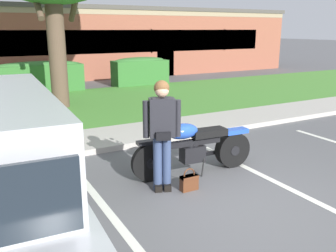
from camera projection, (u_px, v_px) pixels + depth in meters
ground_plane at (239, 204)px, 5.26m from camera, size 140.00×140.00×0.00m
curb_strip at (143, 142)px, 7.93m from camera, size 60.00×0.20×0.12m
concrete_walk at (128, 134)px, 8.66m from camera, size 60.00×1.50×0.08m
grass_lawn at (82, 106)px, 11.88m from camera, size 60.00×6.11×0.06m
stall_stripe_0 at (121, 228)px, 4.62m from camera, size 0.17×4.40×0.01m
stall_stripe_1 at (281, 185)px, 5.91m from camera, size 0.17×4.40×0.01m
motorcycle at (198, 146)px, 6.32m from camera, size 2.24×0.82×1.26m
rider_person at (162, 128)px, 5.52m from camera, size 0.54×0.38×1.70m
handbag at (189, 181)px, 5.69m from camera, size 0.28×0.13×0.36m
hedge_left at (40, 77)px, 14.14m from camera, size 3.23×0.90×1.24m
hedge_center_left at (140, 71)px, 16.13m from camera, size 2.42×0.90×1.24m
brick_building at (41, 41)px, 20.22m from camera, size 27.54×8.70×3.52m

